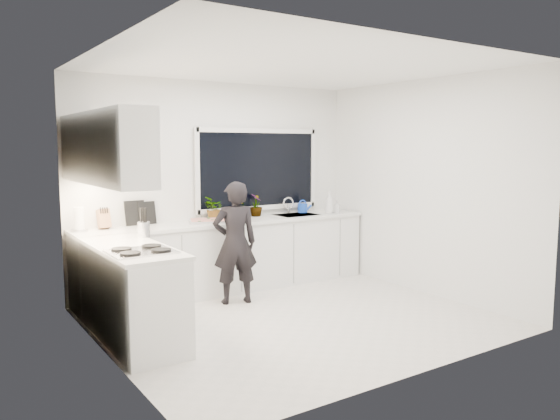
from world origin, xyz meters
TOP-DOWN VIEW (x-y plane):
  - floor at (0.00, 0.00)m, footprint 4.00×3.50m
  - wall_back at (0.00, 1.76)m, footprint 4.00×0.02m
  - wall_left at (-2.01, 0.00)m, footprint 0.02×3.50m
  - wall_right at (2.01, 0.00)m, footprint 0.02×3.50m
  - ceiling at (0.00, 0.00)m, footprint 4.00×3.50m
  - window at (0.60, 1.73)m, footprint 1.80×0.02m
  - base_cabinets_back at (0.00, 1.45)m, footprint 3.92×0.58m
  - base_cabinets_left at (-1.67, 0.35)m, footprint 0.58×1.60m
  - countertop_back at (0.00, 1.44)m, footprint 3.94×0.62m
  - countertop_left at (-1.67, 0.35)m, footprint 0.62×1.60m
  - upper_cabinets at (-1.79, 0.70)m, footprint 0.34×2.10m
  - sink at (1.05, 1.45)m, footprint 0.58×0.42m
  - faucet at (1.05, 1.65)m, footprint 0.03×0.03m
  - stovetop at (-1.69, -0.00)m, footprint 0.56×0.48m
  - person at (-0.23, 0.90)m, footprint 0.61×0.48m
  - pizza_tray at (-0.31, 1.42)m, footprint 0.60×0.53m
  - pizza at (-0.31, 1.42)m, footprint 0.54×0.47m
  - watering_can at (1.27, 1.61)m, footprint 0.17×0.17m
  - paper_towel_roll at (-1.85, 1.55)m, footprint 0.13×0.13m
  - knife_block at (-1.57, 1.59)m, footprint 0.14×0.11m
  - utensil_crock at (-1.38, 0.80)m, footprint 0.15×0.15m
  - picture_frame_large at (-1.02, 1.69)m, footprint 0.22×0.04m
  - picture_frame_small at (-1.17, 1.69)m, footprint 0.25×0.04m
  - herb_plants at (0.10, 1.61)m, footprint 0.88×0.31m
  - soap_bottles at (1.54, 1.30)m, footprint 0.26×0.13m

SIDE VIEW (x-z plane):
  - floor at x=0.00m, z-range -0.02..0.00m
  - base_cabinets_back at x=0.00m, z-range 0.00..0.88m
  - base_cabinets_left at x=-1.67m, z-range 0.00..0.88m
  - person at x=-0.23m, z-range 0.00..1.46m
  - sink at x=1.05m, z-range 0.80..0.94m
  - countertop_back at x=0.00m, z-range 0.88..0.92m
  - countertop_left at x=-1.67m, z-range 0.88..0.92m
  - stovetop at x=-1.69m, z-range 0.92..0.95m
  - pizza_tray at x=-0.31m, z-range 0.92..0.95m
  - pizza at x=-0.31m, z-range 0.95..0.96m
  - watering_can at x=1.27m, z-range 0.92..1.05m
  - utensil_crock at x=-1.38m, z-range 0.92..1.08m
  - faucet at x=1.05m, z-range 0.92..1.14m
  - knife_block at x=-1.57m, z-range 0.92..1.14m
  - paper_towel_roll at x=-1.85m, z-range 0.92..1.18m
  - picture_frame_large at x=-1.02m, z-range 0.92..1.20m
  - soap_bottles at x=1.54m, z-range 0.91..1.23m
  - picture_frame_small at x=-1.17m, z-range 0.92..1.22m
  - herb_plants at x=0.10m, z-range 0.91..1.24m
  - wall_back at x=0.00m, z-range 0.00..2.70m
  - wall_left at x=-2.01m, z-range 0.00..2.70m
  - wall_right at x=2.01m, z-range 0.00..2.70m
  - window at x=0.60m, z-range 1.05..2.05m
  - upper_cabinets at x=-1.79m, z-range 1.50..2.20m
  - ceiling at x=0.00m, z-range 2.70..2.72m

